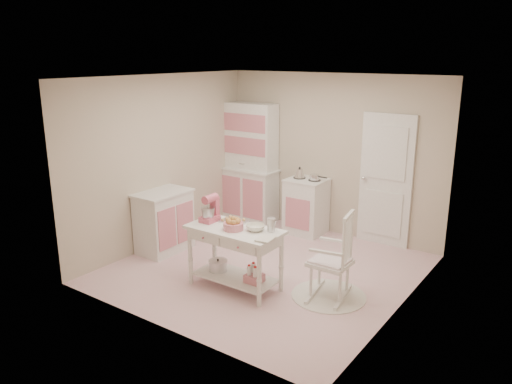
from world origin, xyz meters
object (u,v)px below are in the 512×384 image
base_cabinet (164,221)px  hutch (249,162)px  rocking_chair (330,255)px  work_table (235,258)px  stove (306,206)px  bread_basket (233,226)px  stand_mixer (209,209)px

base_cabinet → hutch: bearing=85.5°
rocking_chair → hutch: bearing=133.4°
hutch → rocking_chair: bearing=-36.0°
base_cabinet → work_table: bearing=-12.9°
stove → work_table: 2.30m
stove → bread_basket: bearing=-82.8°
work_table → hutch: bearing=122.3°
hutch → stand_mixer: hutch is taller
hutch → base_cabinet: hutch is taller
hutch → base_cabinet: bearing=-94.5°
hutch → rocking_chair: hutch is taller
base_cabinet → bread_basket: (1.65, -0.42, 0.39)m
hutch → stove: hutch is taller
hutch → stand_mixer: 2.54m
base_cabinet → work_table: base_cabinet is taller
hutch → stove: size_ratio=2.26×
stove → work_table: size_ratio=0.77×
rocking_chair → stand_mixer: size_ratio=3.24×
stove → rocking_chair: rocking_chair is taller
stove → stand_mixer: size_ratio=2.71×
rocking_chair → bread_basket: size_ratio=4.40×
hutch → rocking_chair: size_ratio=1.89×
hutch → work_table: 2.83m
work_table → stand_mixer: (-0.42, 0.02, 0.57)m
stove → rocking_chair: 2.28m
hutch → stove: bearing=-2.4°
stove → work_table: stove is taller
stove → bread_basket: (0.29, -2.33, 0.39)m
work_table → base_cabinet: bearing=167.1°
rocking_chair → bread_basket: bearing=-164.9°
rocking_chair → stove: bearing=116.4°
rocking_chair → work_table: bearing=-167.5°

